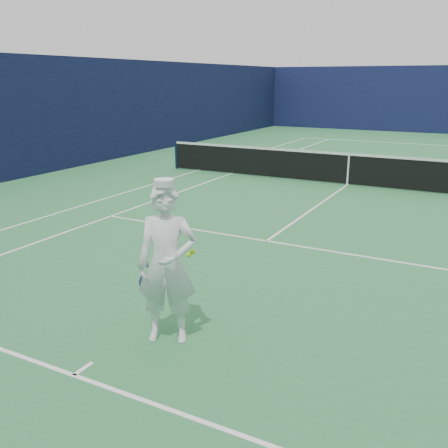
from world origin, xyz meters
name	(u,v)px	position (x,y,z in m)	size (l,w,h in m)	color
ground	(347,185)	(0.00, 0.00, 0.00)	(80.00, 80.00, 0.00)	#2C7540
court_markings	(347,185)	(0.00, 0.00, 0.00)	(11.03, 23.83, 0.01)	white
windscreen_fence	(352,120)	(0.00, 0.00, 2.00)	(20.12, 36.12, 4.00)	#0F133A
tennis_net	(348,168)	(0.00, 0.00, 0.55)	(12.88, 0.09, 1.07)	#141E4C
tennis_player	(167,264)	(0.48, -10.67, 1.02)	(0.93, 0.75, 2.08)	white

